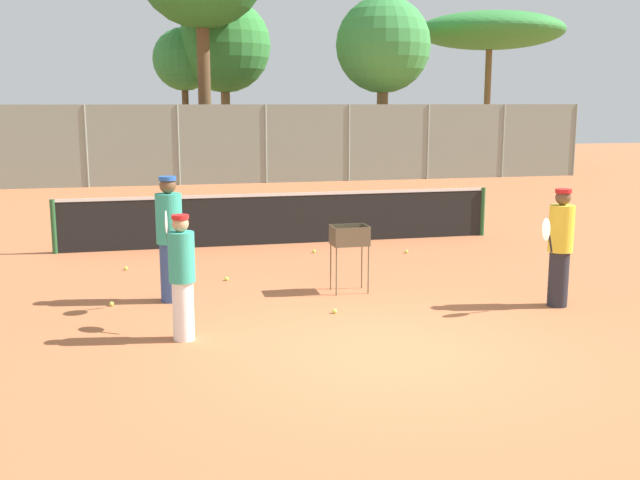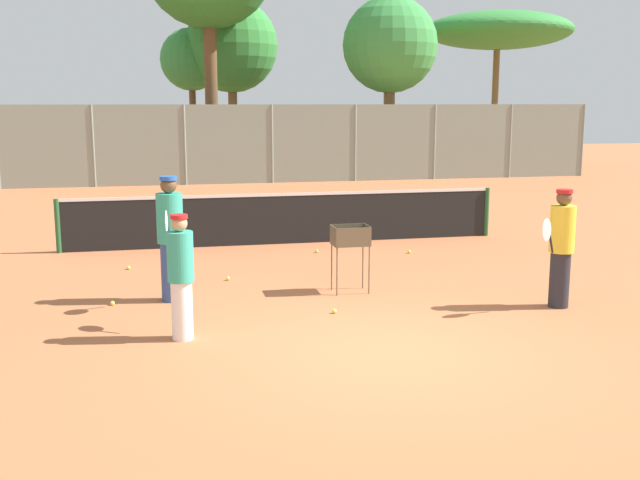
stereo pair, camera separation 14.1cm
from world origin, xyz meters
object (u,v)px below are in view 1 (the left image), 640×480
Objects in this scene: player_white_outfit at (182,275)px; parked_car at (329,159)px; player_yellow_shirt at (560,246)px; ball_cart at (350,241)px; tennis_net at (282,218)px; player_red_cap at (170,237)px.

parked_car is at bearing -22.26° from player_white_outfit.
ball_cart is at bearing -65.55° from player_yellow_shirt.
player_red_cap reaches higher than tennis_net.
player_yellow_shirt is at bearing 79.82° from player_red_cap.
tennis_net is 4.23m from ball_cart.
ball_cart is 19.14m from parked_car.
tennis_net is 15.16m from parked_car.
player_red_cap is 1.78× the size of ball_cart.
parked_car is at bearing -131.18° from player_yellow_shirt.
ball_cart is (-2.73, 1.49, -0.08)m from player_yellow_shirt.
ball_cart is at bearing -85.79° from tennis_net.
ball_cart is 0.25× the size of parked_car.
parked_car reaches higher than player_white_outfit.
player_white_outfit is (-2.34, -6.04, 0.26)m from tennis_net.
player_red_cap is at bearing -52.69° from player_yellow_shirt.
player_red_cap is at bearing -110.54° from parked_car.
player_white_outfit is at bearing -33.20° from player_yellow_shirt.
player_red_cap is (-2.42, -4.15, 0.41)m from tennis_net.
ball_cart is (0.31, -4.21, 0.25)m from tennis_net.
player_yellow_shirt reaches higher than player_white_outfit.
parked_car is (6.89, 20.50, -0.16)m from player_white_outfit.
player_yellow_shirt is (5.38, 0.35, 0.07)m from player_white_outfit.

